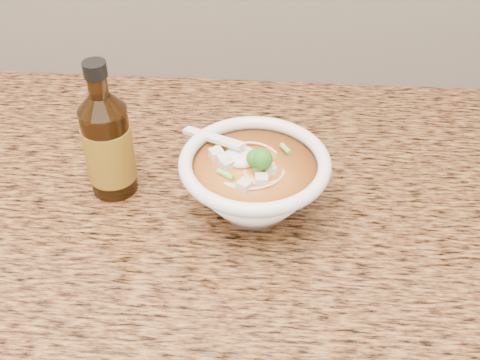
{
  "coord_description": "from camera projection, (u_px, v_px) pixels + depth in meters",
  "views": [
    {
      "loc": [
        0.32,
        1.0,
        1.49
      ],
      "look_at": [
        0.27,
        1.63,
        0.95
      ],
      "focal_mm": 45.0,
      "sensor_mm": 36.0,
      "label": 1
    }
  ],
  "objects": [
    {
      "name": "hot_sauce_bottle",
      "position": [
        108.0,
        145.0,
        0.85
      ],
      "size": [
        0.08,
        0.08,
        0.21
      ],
      "rotation": [
        0.0,
        0.0,
        -0.14
      ],
      "color": "#321A06",
      "rests_on": "counter_slab"
    },
    {
      "name": "counter_slab",
      "position": [
        66.0,
        188.0,
        0.93
      ],
      "size": [
        4.0,
        0.68,
        0.04
      ],
      "primitive_type": "cube",
      "color": "olive",
      "rests_on": "cabinet"
    },
    {
      "name": "cabinet",
      "position": [
        107.0,
        355.0,
        1.22
      ],
      "size": [
        4.0,
        0.65,
        0.86
      ],
      "primitive_type": "cube",
      "color": "#351C10",
      "rests_on": "ground"
    },
    {
      "name": "soup_bowl",
      "position": [
        254.0,
        183.0,
        0.83
      ],
      "size": [
        0.21,
        0.21,
        0.12
      ],
      "rotation": [
        0.0,
        0.0,
        0.19
      ],
      "color": "white",
      "rests_on": "counter_slab"
    }
  ]
}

